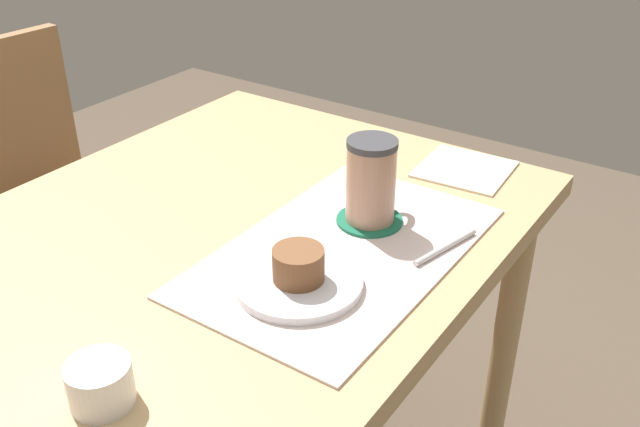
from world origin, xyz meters
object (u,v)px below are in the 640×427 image
Objects in this scene: coffee_mug at (372,180)px; pastry_plate at (299,282)px; dining_table at (218,288)px; sugar_bowl at (100,384)px; wooden_chair at (42,209)px; pastry at (298,265)px.

pastry_plate is at bearing -177.01° from coffee_mug.
sugar_bowl reaches higher than dining_table.
sugar_bowl is (-0.48, 0.04, -0.05)m from coffee_mug.
wooden_chair is 0.94m from coffee_mug.
pastry_plate is at bearing -10.25° from sugar_bowl.
pastry is at bearing 0.00° from pastry_plate.
pastry is (-0.04, -0.18, 0.13)m from dining_table.
sugar_bowl is (-0.28, 0.05, -0.01)m from pastry.
pastry_plate reaches higher than dining_table.
wooden_chair is at bearing 89.62° from coffee_mug.
pastry_plate is (-0.04, -0.18, 0.10)m from dining_table.
wooden_chair reaches higher than dining_table.
coffee_mug reaches higher than sugar_bowl.
sugar_bowl is at bearing 169.75° from pastry.
dining_table is 0.36m from sugar_bowl.
pastry is at bearing 79.82° from wooden_chair.
pastry_plate is at bearing 0.00° from pastry.
wooden_chair is 5.01× the size of pastry_plate.
pastry_plate is 0.29m from sugar_bowl.
coffee_mug is 1.85× the size of sugar_bowl.
dining_table is 5.94× the size of pastry_plate.
dining_table is at bearing 79.27° from wooden_chair.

